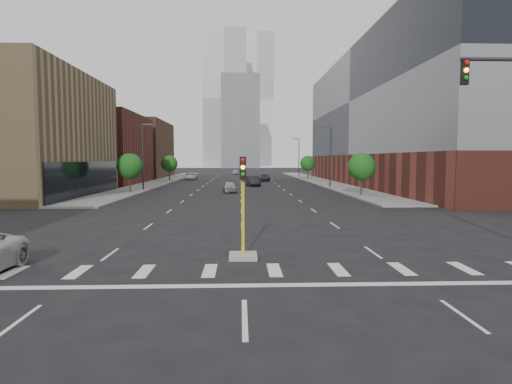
{
  "coord_description": "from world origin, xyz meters",
  "views": [
    {
      "loc": [
        -0.11,
        -9.24,
        4.3
      ],
      "look_at": [
        0.74,
        13.98,
        2.5
      ],
      "focal_mm": 30.0,
      "sensor_mm": 36.0,
      "label": 1
    }
  ],
  "objects": [
    {
      "name": "tree_right_near",
      "position": [
        14.0,
        40.0,
        3.39
      ],
      "size": [
        3.2,
        3.2,
        4.85
      ],
      "color": "#382619",
      "rests_on": "ground"
    },
    {
      "name": "tower_mid",
      "position": [
        0.0,
        200.0,
        22.0
      ],
      "size": [
        18.0,
        18.0,
        44.0
      ],
      "primitive_type": "cube",
      "color": "slate",
      "rests_on": "ground"
    },
    {
      "name": "car_mid_right",
      "position": [
        1.86,
        58.84,
        0.81
      ],
      "size": [
        2.48,
        5.15,
        1.63
      ],
      "primitive_type": "imported",
      "rotation": [
        0.0,
        0.0,
        0.16
      ],
      "color": "black",
      "rests_on": "ground"
    },
    {
      "name": "sidewalk_left_far",
      "position": [
        -15.0,
        74.0,
        0.07
      ],
      "size": [
        5.0,
        92.0,
        0.15
      ],
      "primitive_type": "cube",
      "color": "gray",
      "rests_on": "ground"
    },
    {
      "name": "sidewalk_right_far",
      "position": [
        15.0,
        74.0,
        0.07
      ],
      "size": [
        5.0,
        92.0,
        0.15
      ],
      "primitive_type": "cube",
      "color": "gray",
      "rests_on": "ground"
    },
    {
      "name": "building_right_main",
      "position": [
        29.5,
        60.0,
        11.0
      ],
      "size": [
        24.0,
        70.0,
        22.0
      ],
      "color": "brown",
      "rests_on": "ground"
    },
    {
      "name": "car_near_left",
      "position": [
        -1.5,
        45.94,
        0.71
      ],
      "size": [
        2.06,
        4.33,
        1.43
      ],
      "primitive_type": "imported",
      "rotation": [
        0.0,
        0.0,
        0.09
      ],
      "color": "#A3A4A8",
      "rests_on": "ground"
    },
    {
      "name": "streetlight_right_b",
      "position": [
        13.41,
        90.0,
        5.01
      ],
      "size": [
        1.6,
        0.22,
        9.07
      ],
      "color": "#2D2D30",
      "rests_on": "ground"
    },
    {
      "name": "ground",
      "position": [
        0.0,
        0.0,
        0.0
      ],
      "size": [
        400.0,
        400.0,
        0.0
      ],
      "primitive_type": "plane",
      "color": "black",
      "rests_on": "ground"
    },
    {
      "name": "tree_left_near",
      "position": [
        -14.0,
        45.0,
        3.39
      ],
      "size": [
        3.2,
        3.2,
        4.85
      ],
      "color": "#382619",
      "rests_on": "ground"
    },
    {
      "name": "tower_right",
      "position": [
        10.0,
        260.0,
        40.0
      ],
      "size": [
        20.0,
        20.0,
        80.0
      ],
      "primitive_type": "cube",
      "color": "#B2B7BC",
      "rests_on": "ground"
    },
    {
      "name": "tree_left_far",
      "position": [
        -14.0,
        75.0,
        3.39
      ],
      "size": [
        3.2,
        3.2,
        4.85
      ],
      "color": "#382619",
      "rests_on": "ground"
    },
    {
      "name": "car_far_left",
      "position": [
        -10.5,
        79.66,
        0.75
      ],
      "size": [
        2.78,
        5.51,
        1.49
      ],
      "primitive_type": "imported",
      "rotation": [
        0.0,
        0.0,
        0.06
      ],
      "color": "#B2B2B2",
      "rests_on": "ground"
    },
    {
      "name": "streetlight_right_a",
      "position": [
        13.41,
        55.0,
        5.01
      ],
      "size": [
        1.6,
        0.22,
        9.07
      ],
      "color": "#2D2D30",
      "rests_on": "ground"
    },
    {
      "name": "median_traffic_signal",
      "position": [
        0.0,
        8.97,
        0.97
      ],
      "size": [
        1.2,
        1.2,
        4.4
      ],
      "color": "#999993",
      "rests_on": "ground"
    },
    {
      "name": "building_left_far_a",
      "position": [
        -27.5,
        66.0,
        6.0
      ],
      "size": [
        20.0,
        22.0,
        12.0
      ],
      "primitive_type": "cube",
      "color": "brown",
      "rests_on": "ground"
    },
    {
      "name": "tree_right_far",
      "position": [
        14.0,
        80.0,
        3.39
      ],
      "size": [
        3.2,
        3.2,
        4.85
      ],
      "color": "#382619",
      "rests_on": "ground"
    },
    {
      "name": "building_left_far_b",
      "position": [
        -27.5,
        92.0,
        6.5
      ],
      "size": [
        20.0,
        24.0,
        13.0
      ],
      "primitive_type": "cube",
      "color": "brown",
      "rests_on": "ground"
    },
    {
      "name": "streetlight_left",
      "position": [
        -13.41,
        50.0,
        5.01
      ],
      "size": [
        1.6,
        0.22,
        9.07
      ],
      "color": "#2D2D30",
      "rests_on": "ground"
    },
    {
      "name": "tower_left",
      "position": [
        -8.0,
        220.0,
        35.0
      ],
      "size": [
        22.0,
        22.0,
        70.0
      ],
      "primitive_type": "cube",
      "color": "#B2B7BC",
      "rests_on": "ground"
    },
    {
      "name": "car_distant",
      "position": [
        -1.45,
        109.44,
        0.7
      ],
      "size": [
        1.69,
        4.14,
        1.41
      ],
      "primitive_type": "imported",
      "rotation": [
        0.0,
        0.0,
        0.01
      ],
      "color": "silver",
      "rests_on": "ground"
    },
    {
      "name": "car_deep_right",
      "position": [
        4.54,
        73.15,
        0.7
      ],
      "size": [
        2.61,
        5.06,
        1.4
      ],
      "primitive_type": "imported",
      "rotation": [
        0.0,
        0.0,
        -0.14
      ],
      "color": "black",
      "rests_on": "ground"
    }
  ]
}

